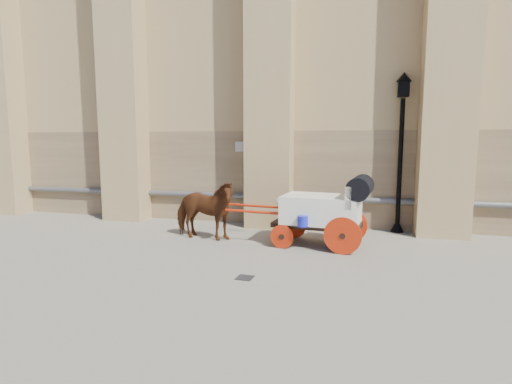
# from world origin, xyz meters

# --- Properties ---
(ground) EXTENTS (90.00, 90.00, 0.00)m
(ground) POSITION_xyz_m (0.00, 0.00, 0.00)
(ground) COLOR gray
(ground) RESTS_ON ground
(horse) EXTENTS (2.03, 1.11, 1.63)m
(horse) POSITION_xyz_m (-2.37, 1.54, 0.82)
(horse) COLOR #572F14
(horse) RESTS_ON ground
(carriage) EXTENTS (4.29, 1.63, 1.83)m
(carriage) POSITION_xyz_m (0.92, 1.65, 0.99)
(carriage) COLOR black
(carriage) RESTS_ON ground
(street_lamp) EXTENTS (0.43, 0.43, 4.61)m
(street_lamp) POSITION_xyz_m (2.85, 3.80, 2.47)
(street_lamp) COLOR black
(street_lamp) RESTS_ON ground
(drain_grate_near) EXTENTS (0.34, 0.34, 0.01)m
(drain_grate_near) POSITION_xyz_m (-0.44, -1.18, 0.01)
(drain_grate_near) COLOR black
(drain_grate_near) RESTS_ON ground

